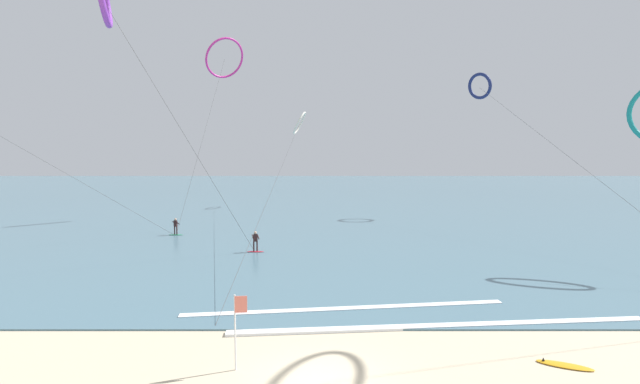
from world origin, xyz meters
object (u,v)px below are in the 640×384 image
kite_ivory (300,123)px  beach_flag (238,320)px  surfer_emerald (176,228)px  kite_magenta (225,58)px  surfboard_spare (565,365)px  kite_navy (481,86)px  surfer_crimson (256,243)px

kite_ivory → beach_flag: kite_ivory is taller
surfer_emerald → kite_ivory: (11.04, 30.05, 12.95)m
kite_magenta → surfboard_spare: (21.43, -42.96, -20.88)m
kite_ivory → surfboard_spare: bearing=15.6°
kite_magenta → kite_navy: bearing=140.9°
surfer_emerald → kite_navy: kite_navy is taller
kite_ivory → surfboard_spare: size_ratio=29.35×
kite_ivory → beach_flag: bearing=4.0°
kite_ivory → beach_flag: 59.56m
surfer_emerald → surfer_crimson: bearing=-18.9°
surfer_crimson → kite_ivory: 40.40m
surfer_crimson → kite_navy: kite_navy is taller
kite_navy → kite_ivory: 28.64m
kite_magenta → kite_ivory: kite_magenta is taller
kite_navy → kite_ivory: kite_navy is taller
kite_ivory → kite_magenta: bearing=-27.4°
surfer_emerald → kite_ivory: bearing=92.6°
surfer_crimson → kite_navy: 40.57m
kite_ivory → surfboard_spare: 60.94m
surfer_crimson → surfboard_spare: size_ratio=0.88×
surfer_emerald → kite_magenta: bearing=105.3°
surfer_crimson → kite_ivory: bearing=-117.5°
kite_navy → kite_magenta: kite_magenta is taller
kite_navy → surfboard_spare: size_ratio=20.27×
surfer_crimson → beach_flag: 20.29m
kite_ivory → surfer_crimson: bearing=0.8°
surfer_crimson → kite_magenta: bearing=-97.4°
surfboard_spare → kite_ivory: bearing=102.0°
kite_ivory → kite_navy: bearing=66.1°
surfer_emerald → kite_ivory: 34.53m
surfer_crimson → surfboard_spare: 24.43m
surfer_emerald → kite_magenta: size_ratio=0.07×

